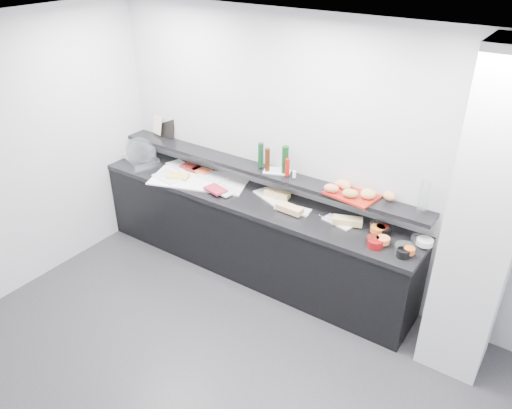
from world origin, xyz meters
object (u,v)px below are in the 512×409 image
Objects in this scene: sandwich_plate_mid at (293,209)px; carafe at (424,198)px; framed_print at (166,126)px; condiment_tray at (277,171)px; cloche_base at (139,158)px; bread_tray at (352,195)px.

carafe reaches higher than sandwich_plate_mid.
condiment_tray is at bearing 2.13° from framed_print.
cloche_base is at bearing -123.41° from framed_print.
condiment_tray is at bearing 26.38° from cloche_base.
framed_print is at bearing 71.75° from cloche_base.
condiment_tray is at bearing 140.84° from sandwich_plate_mid.
bread_tray is at bearing -25.18° from condiment_tray.
carafe is at bearing -22.08° from condiment_tray.
framed_print reaches higher than condiment_tray.
bread_tray reaches higher than condiment_tray.
condiment_tray is 0.90× the size of carafe.
framed_print is (-1.90, 0.29, 0.37)m from sandwich_plate_mid.
carafe reaches higher than cloche_base.
framed_print is 0.57× the size of bread_tray.
cloche_base is at bearing 164.08° from condiment_tray.
condiment_tray is (1.81, 0.19, 0.24)m from cloche_base.
cloche_base is at bearing -176.71° from carafe.
framed_print is (0.22, 0.28, 0.36)m from cloche_base.
bread_tray is (2.65, 0.14, 0.24)m from cloche_base.
cloche_base is 1.58× the size of carafe.
framed_print is at bearing -174.88° from bread_tray.
bread_tray is (2.43, -0.13, -0.12)m from framed_print.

